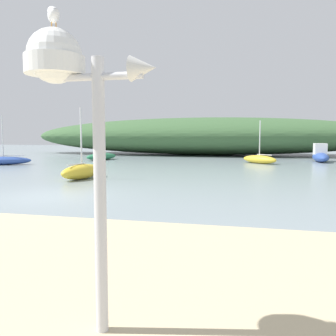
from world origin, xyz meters
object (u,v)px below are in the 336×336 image
(seagull_on_radar, at_px, (53,14))
(sailboat_inner_mooring, at_px, (102,156))
(mast_structure, at_px, (67,80))
(sailboat_east_reach, at_px, (82,171))
(sailboat_mid_channel, at_px, (259,159))
(motorboat_outer_mooring, at_px, (320,155))
(sailboat_by_sandbar, at_px, (4,161))

(seagull_on_radar, height_order, sailboat_inner_mooring, sailboat_inner_mooring)
(mast_structure, distance_m, sailboat_east_reach, 14.34)
(sailboat_mid_channel, bearing_deg, sailboat_inner_mooring, 176.56)
(mast_structure, bearing_deg, sailboat_mid_channel, 84.15)
(motorboat_outer_mooring, bearing_deg, seagull_on_radar, -105.38)
(sailboat_mid_channel, xyz_separation_m, motorboat_outer_mooring, (4.94, 2.98, 0.22))
(mast_structure, relative_size, sailboat_inner_mooring, 0.74)
(sailboat_inner_mooring, height_order, sailboat_by_sandbar, sailboat_inner_mooring)
(seagull_on_radar, bearing_deg, motorboat_outer_mooring, 74.62)
(sailboat_mid_channel, xyz_separation_m, sailboat_by_sandbar, (-18.37, -5.61, -0.02))
(sailboat_mid_channel, bearing_deg, sailboat_east_reach, -126.48)
(seagull_on_radar, bearing_deg, sailboat_inner_mooring, 113.03)
(mast_structure, distance_m, motorboat_outer_mooring, 28.68)
(sailboat_east_reach, relative_size, motorboat_outer_mooring, 0.88)
(sailboat_east_reach, height_order, motorboat_outer_mooring, sailboat_east_reach)
(mast_structure, bearing_deg, seagull_on_radar, 174.14)
(sailboat_inner_mooring, height_order, sailboat_mid_channel, sailboat_inner_mooring)
(sailboat_east_reach, distance_m, motorboat_outer_mooring, 20.35)
(sailboat_inner_mooring, bearing_deg, sailboat_east_reach, -70.18)
(mast_structure, height_order, sailboat_by_sandbar, sailboat_by_sandbar)
(sailboat_mid_channel, distance_m, sailboat_east_reach, 14.89)
(sailboat_by_sandbar, bearing_deg, sailboat_mid_channel, 16.97)
(sailboat_inner_mooring, bearing_deg, mast_structure, -66.73)
(mast_structure, xyz_separation_m, sailboat_inner_mooring, (-10.94, 25.44, -2.36))
(seagull_on_radar, relative_size, sailboat_inner_mooring, 0.07)
(motorboat_outer_mooring, bearing_deg, sailboat_inner_mooring, -173.26)
(sailboat_mid_channel, distance_m, motorboat_outer_mooring, 5.78)
(sailboat_by_sandbar, bearing_deg, mast_structure, -50.20)
(sailboat_mid_channel, height_order, sailboat_by_sandbar, sailboat_by_sandbar)
(mast_structure, height_order, seagull_on_radar, seagull_on_radar)
(sailboat_mid_channel, relative_size, sailboat_east_reach, 0.93)
(seagull_on_radar, distance_m, sailboat_inner_mooring, 27.79)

